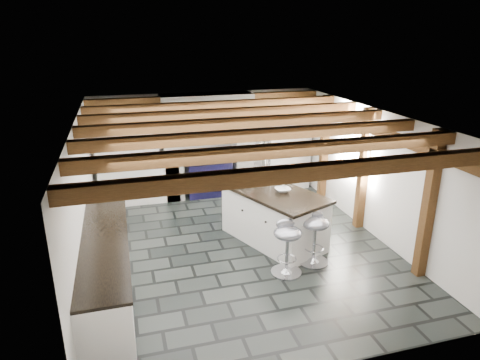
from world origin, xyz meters
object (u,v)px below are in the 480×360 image
object	(u,v)px
kitchen_island	(274,216)
bar_stool_near	(315,231)
range_cooker	(209,175)
bar_stool_far	(287,241)

from	to	relation	value
kitchen_island	bar_stool_near	world-z (taller)	kitchen_island
kitchen_island	range_cooker	bearing A→B (deg)	80.92
range_cooker	bar_stool_far	size ratio (longest dim) A/B	1.13
bar_stool_near	bar_stool_far	size ratio (longest dim) A/B	1.03
bar_stool_far	range_cooker	bearing A→B (deg)	99.23
bar_stool_near	bar_stool_far	bearing A→B (deg)	-139.24
range_cooker	bar_stool_near	xyz separation A→B (m)	(0.99, -3.51, 0.10)
range_cooker	bar_stool_far	world-z (taller)	range_cooker
bar_stool_near	kitchen_island	bearing A→B (deg)	134.34
bar_stool_far	kitchen_island	bearing A→B (deg)	82.91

